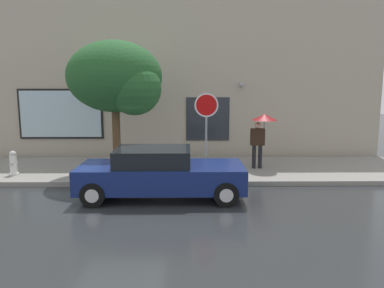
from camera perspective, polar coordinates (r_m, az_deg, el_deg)
ground_plane at (r=10.68m, az=-11.20°, el=-7.92°), size 60.00×60.00×0.00m
sidewalk at (r=13.53m, az=-8.91°, el=-3.93°), size 20.00×4.00×0.15m
building_facade at (r=15.67m, az=-8.02°, el=10.39°), size 20.00×0.67×7.00m
parked_car at (r=10.26m, az=-4.97°, el=-4.51°), size 4.51×1.87×1.38m
fire_hydrant at (r=13.58m, az=-25.85°, el=-2.66°), size 0.30×0.44×0.80m
pedestrian_with_umbrella at (r=13.25m, az=10.73°, el=2.73°), size 0.93×0.92×1.94m
street_tree at (r=12.57m, az=-11.26°, el=9.77°), size 3.15×2.68×4.41m
stop_sign at (r=11.77m, az=2.23°, el=4.02°), size 0.76×0.10×2.70m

